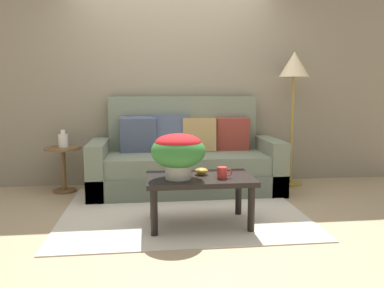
% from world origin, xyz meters
% --- Properties ---
extents(ground_plane, '(14.00, 14.00, 0.00)m').
position_xyz_m(ground_plane, '(0.00, 0.00, 0.00)').
color(ground_plane, tan).
extents(wall_back, '(6.40, 0.12, 2.96)m').
position_xyz_m(wall_back, '(0.00, 1.23, 1.48)').
color(wall_back, gray).
rests_on(wall_back, ground).
extents(area_rug, '(2.36, 1.96, 0.01)m').
position_xyz_m(area_rug, '(0.00, -0.04, 0.01)').
color(area_rug, beige).
rests_on(area_rug, ground).
extents(couch, '(2.26, 0.88, 1.14)m').
position_xyz_m(couch, '(0.12, 0.77, 0.36)').
color(couch, '#626B59').
rests_on(couch, ground).
extents(coffee_table, '(0.95, 0.58, 0.45)m').
position_xyz_m(coffee_table, '(0.12, -0.47, 0.38)').
color(coffee_table, black).
rests_on(coffee_table, ground).
extents(side_table, '(0.42, 0.42, 0.55)m').
position_xyz_m(side_table, '(-1.35, 0.86, 0.38)').
color(side_table, brown).
rests_on(side_table, ground).
extents(floor_lamp, '(0.37, 0.37, 1.70)m').
position_xyz_m(floor_lamp, '(1.50, 0.88, 1.43)').
color(floor_lamp, olive).
rests_on(floor_lamp, ground).
extents(potted_plant, '(0.47, 0.47, 0.39)m').
position_xyz_m(potted_plant, '(-0.08, -0.54, 0.70)').
color(potted_plant, '#B7B2A8').
rests_on(potted_plant, coffee_table).
extents(coffee_mug, '(0.13, 0.09, 0.10)m').
position_xyz_m(coffee_mug, '(0.31, -0.57, 0.50)').
color(coffee_mug, red).
rests_on(coffee_mug, coffee_table).
extents(snack_bowl, '(0.12, 0.12, 0.06)m').
position_xyz_m(snack_bowl, '(0.15, -0.40, 0.49)').
color(snack_bowl, gold).
rests_on(snack_bowl, coffee_table).
extents(table_vase, '(0.11, 0.11, 0.21)m').
position_xyz_m(table_vase, '(-1.33, 0.85, 0.63)').
color(table_vase, silver).
rests_on(table_vase, side_table).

